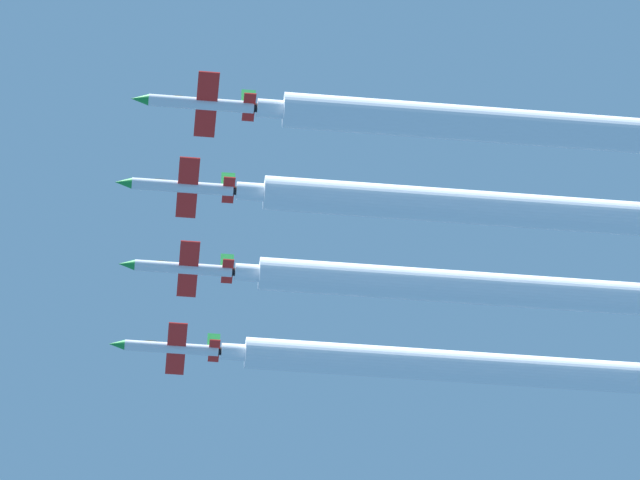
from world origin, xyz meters
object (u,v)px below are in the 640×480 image
object	(u,v)px
jet_inner_right	(169,348)
jet_center	(180,268)
jet_far_left	(198,103)
jet_inner_left	(179,186)

from	to	relation	value
jet_inner_right	jet_center	bearing A→B (deg)	-177.26
jet_far_left	jet_inner_right	bearing A→B (deg)	1.64
jet_far_left	jet_center	size ratio (longest dim) A/B	1.00
jet_inner_left	jet_center	bearing A→B (deg)	-3.43
jet_far_left	jet_center	world-z (taller)	jet_center
jet_center	jet_inner_right	distance (m)	11.57
jet_center	jet_inner_left	bearing A→B (deg)	176.57
jet_inner_left	jet_inner_right	distance (m)	23.05
jet_inner_left	jet_center	xyz separation A→B (m)	(11.50, -0.69, 0.21)
jet_far_left	jet_inner_right	distance (m)	33.78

